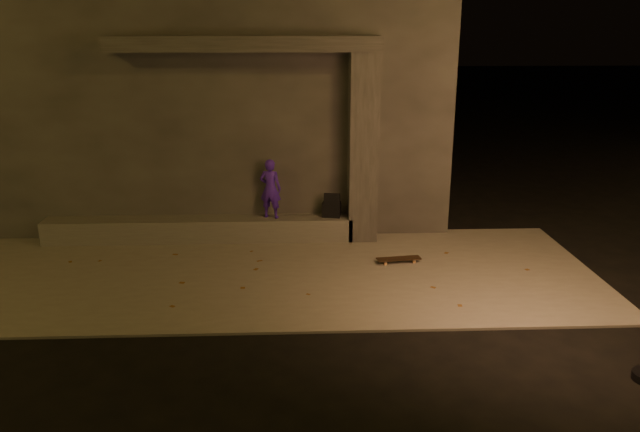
{
  "coord_description": "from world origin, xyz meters",
  "views": [
    {
      "loc": [
        0.38,
        -7.98,
        4.08
      ],
      "look_at": [
        0.8,
        2.0,
        1.04
      ],
      "focal_mm": 35.0,
      "sensor_mm": 36.0,
      "label": 1
    }
  ],
  "objects_px": {
    "skateboarder": "(270,189)",
    "backpack": "(331,208)",
    "column": "(363,149)",
    "skateboard": "(399,259)"
  },
  "relations": [
    {
      "from": "skateboarder",
      "to": "backpack",
      "type": "distance_m",
      "value": 1.26
    },
    {
      "from": "column",
      "to": "skateboarder",
      "type": "distance_m",
      "value": 1.95
    },
    {
      "from": "backpack",
      "to": "skateboard",
      "type": "height_order",
      "value": "backpack"
    },
    {
      "from": "column",
      "to": "skateboard",
      "type": "bearing_deg",
      "value": -69.52
    },
    {
      "from": "skateboarder",
      "to": "backpack",
      "type": "xyz_separation_m",
      "value": [
        1.19,
        0.0,
        -0.41
      ]
    },
    {
      "from": "skateboarder",
      "to": "backpack",
      "type": "height_order",
      "value": "skateboarder"
    },
    {
      "from": "column",
      "to": "skateboarder",
      "type": "height_order",
      "value": "column"
    },
    {
      "from": "column",
      "to": "backpack",
      "type": "relative_size",
      "value": 7.25
    },
    {
      "from": "column",
      "to": "backpack",
      "type": "distance_m",
      "value": 1.32
    },
    {
      "from": "skateboarder",
      "to": "column",
      "type": "bearing_deg",
      "value": -163.73
    }
  ]
}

